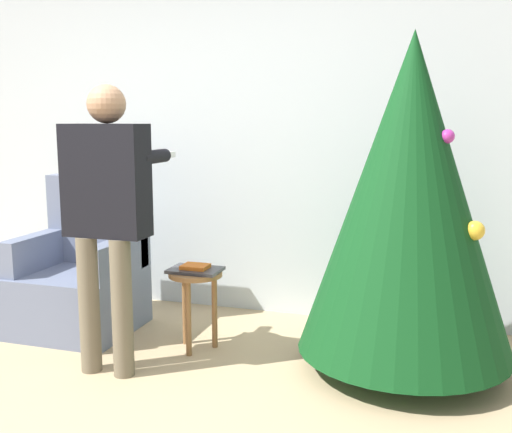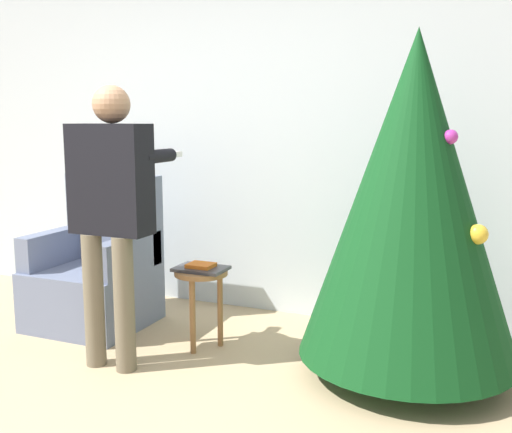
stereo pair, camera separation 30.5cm
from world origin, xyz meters
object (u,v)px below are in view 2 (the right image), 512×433
at_px(person_standing, 111,200).
at_px(side_stool, 201,286).
at_px(christmas_tree, 412,197).
at_px(armchair, 97,275).

xyz_separation_m(person_standing, side_stool, (0.35, 0.44, -0.59)).
relative_size(christmas_tree, person_standing, 1.18).
distance_m(armchair, side_stool, 0.93).
bearing_deg(armchair, person_standing, -44.93).
bearing_deg(armchair, side_stool, -7.96).
relative_size(armchair, person_standing, 0.64).
relative_size(person_standing, side_stool, 3.24).
relative_size(christmas_tree, armchair, 1.84).
height_order(armchair, person_standing, person_standing).
bearing_deg(person_standing, armchair, 135.07).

